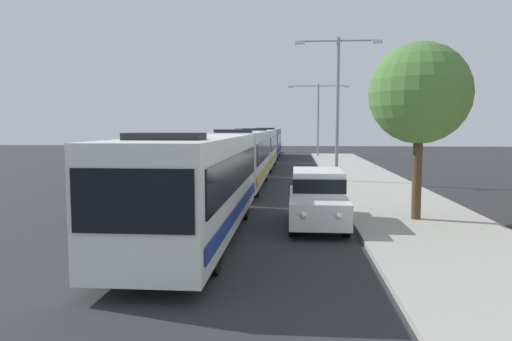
{
  "coord_description": "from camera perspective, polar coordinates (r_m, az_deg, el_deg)",
  "views": [
    {
      "loc": [
        1.64,
        -1.44,
        3.36
      ],
      "look_at": [
        0.06,
        17.68,
        1.56
      ],
      "focal_mm": 33.2,
      "sensor_mm": 36.0,
      "label": 1
    }
  ],
  "objects": [
    {
      "name": "bus_second_in_line",
      "position": [
        25.93,
        -1.79,
        1.65
      ],
      "size": [
        2.58,
        11.04,
        3.21
      ],
      "color": "silver",
      "rests_on": "ground_plane"
    },
    {
      "name": "streetlamp_mid",
      "position": [
        28.38,
        9.81,
        8.96
      ],
      "size": [
        4.99,
        0.28,
        8.34
      ],
      "color": "gray",
      "rests_on": "sidewalk"
    },
    {
      "name": "bus_middle",
      "position": [
        38.01,
        0.29,
        2.83
      ],
      "size": [
        2.58,
        11.54,
        3.21
      ],
      "color": "silver",
      "rests_on": "ground_plane"
    },
    {
      "name": "bus_lead",
      "position": [
        14.21,
        -7.24,
        -1.43
      ],
      "size": [
        2.58,
        11.12,
        3.21
      ],
      "color": "silver",
      "rests_on": "ground_plane"
    },
    {
      "name": "white_suv",
      "position": [
        16.01,
        7.41,
        -3.05
      ],
      "size": [
        1.86,
        4.6,
        1.9
      ],
      "color": "white",
      "rests_on": "ground_plane"
    },
    {
      "name": "box_truck_oncoming",
      "position": [
        60.4,
        -1.21,
        3.78
      ],
      "size": [
        2.35,
        8.17,
        3.15
      ],
      "color": "navy",
      "rests_on": "ground_plane"
    },
    {
      "name": "bus_fourth_in_line",
      "position": [
        50.78,
        1.41,
        3.46
      ],
      "size": [
        2.58,
        12.38,
        3.21
      ],
      "color": "#284C8C",
      "rests_on": "ground_plane"
    },
    {
      "name": "streetlamp_far",
      "position": [
        51.82,
        7.5,
        7.08
      ],
      "size": [
        6.51,
        0.28,
        7.74
      ],
      "color": "gray",
      "rests_on": "sidewalk"
    },
    {
      "name": "roadside_tree",
      "position": [
        17.17,
        19.12,
        8.73
      ],
      "size": [
        3.44,
        3.44,
        6.05
      ],
      "color": "#4C3823",
      "rests_on": "sidewalk"
    }
  ]
}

